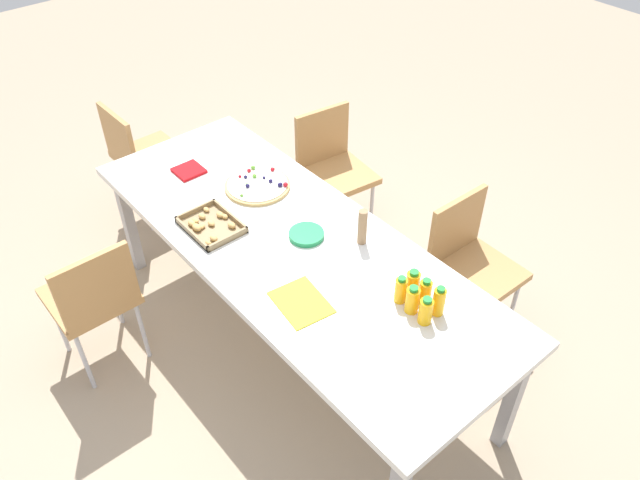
% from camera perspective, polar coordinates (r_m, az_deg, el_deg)
% --- Properties ---
extents(ground_plane, '(12.00, 12.00, 0.00)m').
position_cam_1_polar(ground_plane, '(3.56, -2.27, -9.18)').
color(ground_plane, tan).
extents(party_table, '(2.40, 0.90, 0.74)m').
position_cam_1_polar(party_table, '(3.07, -2.59, -0.99)').
color(party_table, silver).
rests_on(party_table, ground_plane).
extents(chair_far_right, '(0.40, 0.40, 0.83)m').
position_cam_1_polar(chair_far_right, '(3.29, -19.92, -4.82)').
color(chair_far_right, '#B7844C').
rests_on(chair_far_right, ground_plane).
extents(chair_near_left, '(0.41, 0.41, 0.83)m').
position_cam_1_polar(chair_near_left, '(3.38, 13.41, -1.67)').
color(chair_near_left, '#B7844C').
rests_on(chair_near_left, ground_plane).
extents(chair_end, '(0.41, 0.41, 0.83)m').
position_cam_1_polar(chair_end, '(4.26, -16.09, 7.67)').
color(chair_end, '#B7844C').
rests_on(chair_end, ground_plane).
extents(chair_near_right, '(0.45, 0.45, 0.83)m').
position_cam_1_polar(chair_near_right, '(3.99, 1.10, 6.96)').
color(chair_near_right, '#B7844C').
rests_on(chair_near_right, ground_plane).
extents(juice_bottle_0, '(0.05, 0.05, 0.15)m').
position_cam_1_polar(juice_bottle_0, '(2.69, 10.75, -5.51)').
color(juice_bottle_0, '#F9AD14').
rests_on(juice_bottle_0, party_table).
extents(juice_bottle_1, '(0.05, 0.05, 0.13)m').
position_cam_1_polar(juice_bottle_1, '(2.73, 9.54, -4.69)').
color(juice_bottle_1, '#F9AE14').
rests_on(juice_bottle_1, party_table).
extents(juice_bottle_2, '(0.06, 0.06, 0.13)m').
position_cam_1_polar(juice_bottle_2, '(2.76, 8.44, -3.89)').
color(juice_bottle_2, '#FAAE14').
rests_on(juice_bottle_2, party_table).
extents(juice_bottle_3, '(0.06, 0.06, 0.14)m').
position_cam_1_polar(juice_bottle_3, '(2.65, 9.59, -6.38)').
color(juice_bottle_3, '#FAAE14').
rests_on(juice_bottle_3, party_table).
extents(juice_bottle_4, '(0.06, 0.06, 0.14)m').
position_cam_1_polar(juice_bottle_4, '(2.68, 8.40, -5.40)').
color(juice_bottle_4, '#F9AF14').
rests_on(juice_bottle_4, party_table).
extents(juice_bottle_5, '(0.05, 0.05, 0.14)m').
position_cam_1_polar(juice_bottle_5, '(2.72, 7.35, -4.53)').
color(juice_bottle_5, '#FAAC14').
rests_on(juice_bottle_5, party_table).
extents(fruit_pizza, '(0.35, 0.35, 0.05)m').
position_cam_1_polar(fruit_pizza, '(3.39, -5.68, 5.00)').
color(fruit_pizza, tan).
rests_on(fruit_pizza, party_table).
extents(snack_tray, '(0.30, 0.24, 0.04)m').
position_cam_1_polar(snack_tray, '(3.15, -9.94, 1.33)').
color(snack_tray, olive).
rests_on(snack_tray, party_table).
extents(plate_stack, '(0.17, 0.17, 0.02)m').
position_cam_1_polar(plate_stack, '(3.05, -1.24, 0.49)').
color(plate_stack, '#1E8C4C').
rests_on(plate_stack, party_table).
extents(napkin_stack, '(0.15, 0.15, 0.02)m').
position_cam_1_polar(napkin_stack, '(3.56, -11.84, 6.20)').
color(napkin_stack, red).
rests_on(napkin_stack, party_table).
extents(cardboard_tube, '(0.04, 0.04, 0.19)m').
position_cam_1_polar(cardboard_tube, '(2.97, 3.88, 1.19)').
color(cardboard_tube, '#9E7A56').
rests_on(cardboard_tube, party_table).
extents(paper_folder, '(0.28, 0.23, 0.01)m').
position_cam_1_polar(paper_folder, '(2.73, -1.73, -5.68)').
color(paper_folder, yellow).
rests_on(paper_folder, party_table).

